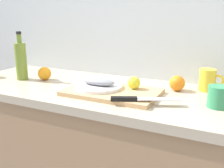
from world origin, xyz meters
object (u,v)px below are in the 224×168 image
lemon_0 (134,83)px  fish_fillet (98,81)px  chef_knife (137,99)px  coffee_mug_1 (219,97)px  orange_0 (45,73)px  coffee_mug_0 (208,80)px  olive_oil_bottle (21,60)px  cutting_board (112,92)px  white_plate (98,86)px

lemon_0 → fish_fillet: bearing=-159.9°
chef_knife → coffee_mug_1: 0.33m
orange_0 → fish_fillet: bearing=-10.5°
coffee_mug_0 → olive_oil_bottle: bearing=-167.4°
lemon_0 → coffee_mug_0: (0.31, 0.19, 0.01)m
olive_oil_bottle → orange_0: (0.13, 0.05, -0.07)m
cutting_board → fish_fillet: size_ratio=2.52×
white_plate → fish_fillet: 0.03m
cutting_board → coffee_mug_0: (0.40, 0.26, 0.05)m
white_plate → lemon_0: 0.17m
white_plate → orange_0: bearing=169.5°
cutting_board → white_plate: bearing=175.1°
white_plate → orange_0: orange_0 is taller
lemon_0 → coffee_mug_0: size_ratio=0.51×
olive_oil_bottle → orange_0: size_ratio=3.64×
cutting_board → orange_0: size_ratio=5.79×
cutting_board → coffee_mug_1: 0.47m
coffee_mug_0 → orange_0: 0.89m
white_plate → coffee_mug_1: coffee_mug_1 is taller
cutting_board → orange_0: orange_0 is taller
lemon_0 → chef_knife: bearing=-64.8°
fish_fillet → orange_0: orange_0 is taller
lemon_0 → cutting_board: bearing=-142.2°
white_plate → lemon_0: size_ratio=3.86×
chef_knife → orange_0: bearing=139.6°
olive_oil_bottle → fish_fillet: bearing=-3.0°
olive_oil_bottle → coffee_mug_1: bearing=-0.3°
fish_fillet → olive_oil_bottle: size_ratio=0.63×
orange_0 → coffee_mug_1: bearing=-3.2°
white_plate → olive_oil_bottle: (-0.52, 0.03, 0.08)m
chef_knife → coffee_mug_1: bearing=-2.1°
coffee_mug_1 → chef_knife: bearing=-157.5°
white_plate → fish_fillet: fish_fillet is taller
lemon_0 → coffee_mug_0: bearing=31.3°
fish_fillet → olive_oil_bottle: olive_oil_bottle is taller
olive_oil_bottle → lemon_0: bearing=2.7°
fish_fillet → cutting_board: bearing=-4.9°
olive_oil_bottle → cutting_board: bearing=-3.2°
coffee_mug_0 → coffee_mug_1: 0.24m
white_plate → orange_0: 0.40m
cutting_board → fish_fillet: bearing=175.1°
cutting_board → white_plate: (-0.08, 0.01, 0.02)m
lemon_0 → coffee_mug_0: coffee_mug_0 is taller
cutting_board → orange_0: (-0.47, 0.08, 0.03)m
coffee_mug_0 → chef_knife: bearing=-123.6°
olive_oil_bottle → orange_0: 0.15m
fish_fillet → olive_oil_bottle: bearing=177.0°
orange_0 → cutting_board: bearing=-9.6°
fish_fillet → chef_knife: 0.26m
cutting_board → coffee_mug_0: size_ratio=3.69×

